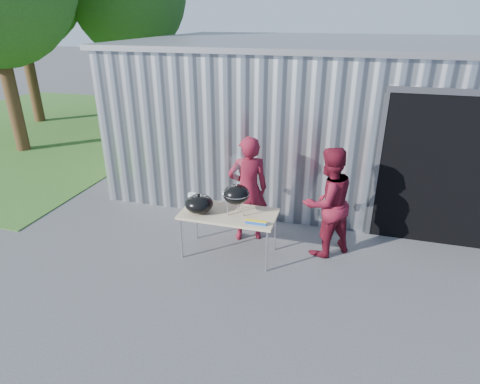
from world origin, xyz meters
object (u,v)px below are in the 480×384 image
(person_bystander, at_px, (327,202))
(folding_table, at_px, (229,215))
(person_cook, at_px, (248,189))
(kettle_grill, at_px, (236,189))

(person_bystander, bearing_deg, folding_table, -23.47)
(folding_table, relative_size, person_cook, 0.82)
(folding_table, bearing_deg, person_cook, 75.58)
(folding_table, bearing_deg, person_bystander, 18.41)
(folding_table, height_order, person_cook, person_cook)
(folding_table, relative_size, person_bystander, 0.83)
(person_bystander, bearing_deg, kettle_grill, -22.18)
(kettle_grill, distance_m, person_cook, 0.64)
(person_cook, bearing_deg, person_bystander, 151.72)
(folding_table, height_order, kettle_grill, kettle_grill)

